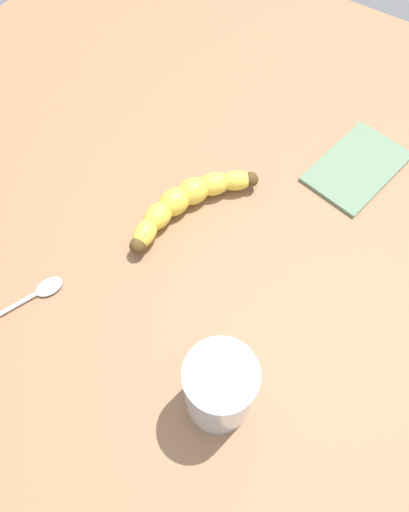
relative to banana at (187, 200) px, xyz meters
The scene contains 5 objects.
wooden_tabletop 6.69cm from the banana, 128.86° to the right, with size 120.00×120.00×3.00cm, color #916948.
banana is the anchor object (origin of this frame).
smoothie_glass 26.86cm from the banana, 138.28° to the right, with size 7.47×7.47×11.07cm.
teaspoon 22.12cm from the banana, 158.61° to the left, with size 10.91×5.59×0.80cm.
folded_napkin 25.92cm from the banana, 40.69° to the right, with size 15.46×9.68×0.60cm, color slate.
Camera 1 is at (-26.72, -18.25, 57.67)cm, focal length 33.04 mm.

